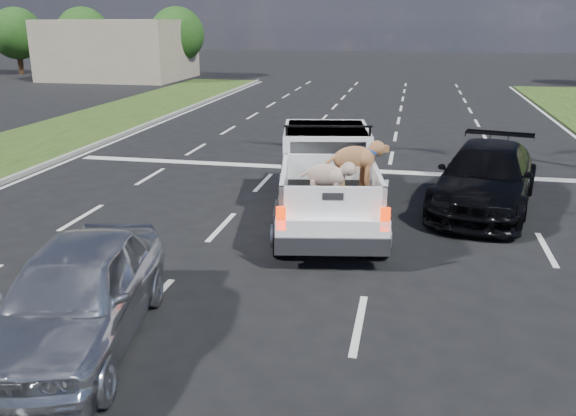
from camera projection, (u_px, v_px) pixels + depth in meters
name	position (u px, v px, depth m)	size (l,w,h in m)	color
ground	(250.00, 314.00, 9.83)	(160.00, 160.00, 0.00)	black
road_markings	(315.00, 200.00, 15.96)	(17.75, 60.00, 0.01)	silver
building_left	(119.00, 50.00, 46.65)	(10.00, 8.00, 4.40)	tan
tree_far_a	(17.00, 33.00, 50.11)	(4.20, 4.20, 5.40)	#332114
tree_far_b	(83.00, 34.00, 48.96)	(4.20, 4.20, 5.40)	#332114
tree_far_c	(177.00, 34.00, 47.43)	(4.20, 4.20, 5.40)	#332114
pickup_truck	(328.00, 176.00, 14.15)	(3.13, 6.25, 2.24)	black
silver_sedan	(76.00, 295.00, 8.73)	(1.83, 4.55, 1.55)	silver
black_coupe	(486.00, 178.00, 15.08)	(2.20, 5.40, 1.57)	black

